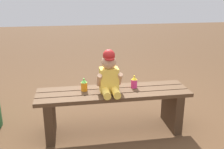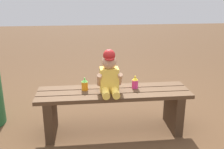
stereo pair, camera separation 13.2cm
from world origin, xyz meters
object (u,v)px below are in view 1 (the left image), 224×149
object	(u,v)px
park_bench	(113,104)
child_figure	(109,74)
sippy_cup_right	(134,82)
sippy_cup_left	(84,85)

from	to	relation	value
park_bench	child_figure	bearing A→B (deg)	-146.92
child_figure	sippy_cup_right	xyz separation A→B (m)	(0.26, 0.08, -0.12)
child_figure	sippy_cup_left	world-z (taller)	child_figure
sippy_cup_left	park_bench	bearing A→B (deg)	-9.91
sippy_cup_left	child_figure	bearing A→B (deg)	-18.32
child_figure	sippy_cup_left	xyz separation A→B (m)	(-0.23, 0.08, -0.12)
sippy_cup_right	sippy_cup_left	bearing A→B (deg)	180.00
sippy_cup_left	sippy_cup_right	xyz separation A→B (m)	(0.48, 0.00, 0.00)
child_figure	sippy_cup_left	distance (m)	0.27
sippy_cup_right	park_bench	bearing A→B (deg)	-167.43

